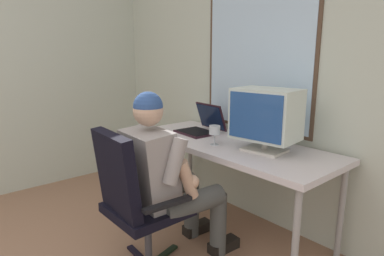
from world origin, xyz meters
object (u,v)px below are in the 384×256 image
(person_seated, at_px, (168,176))
(laptop, at_px, (203,125))
(crt_monitor, at_px, (266,115))
(wine_glass, at_px, (215,131))
(desk, at_px, (229,149))
(office_chair, at_px, (133,196))

(person_seated, height_order, laptop, person_seated)
(crt_monitor, bearing_deg, wine_glass, -156.61)
(desk, height_order, person_seated, person_seated)
(office_chair, height_order, wine_glass, office_chair)
(crt_monitor, relative_size, wine_glass, 3.16)
(office_chair, bearing_deg, person_seated, 86.83)
(crt_monitor, height_order, wine_glass, crt_monitor)
(office_chair, xyz_separation_m, laptop, (-0.40, 0.96, 0.26))
(desk, relative_size, wine_glass, 11.51)
(desk, bearing_deg, laptop, 168.51)
(person_seated, bearing_deg, wine_glass, 94.63)
(office_chair, bearing_deg, wine_glass, 91.83)
(desk, height_order, wine_glass, wine_glass)
(laptop, height_order, wine_glass, laptop)
(office_chair, relative_size, wine_glass, 6.53)
(desk, xyz_separation_m, wine_glass, (-0.02, -0.14, 0.17))
(person_seated, distance_m, laptop, 0.83)
(laptop, relative_size, wine_glass, 2.44)
(crt_monitor, xyz_separation_m, wine_glass, (-0.35, -0.15, -0.16))
(person_seated, relative_size, crt_monitor, 2.54)
(wine_glass, bearing_deg, laptop, 149.48)
(desk, relative_size, laptop, 4.73)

